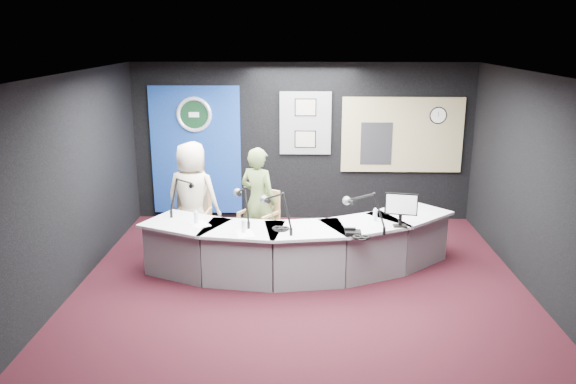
{
  "coord_description": "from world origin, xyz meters",
  "views": [
    {
      "loc": [
        0.0,
        -7.1,
        3.3
      ],
      "look_at": [
        -0.2,
        0.8,
        1.1
      ],
      "focal_mm": 36.0,
      "sensor_mm": 36.0,
      "label": 1
    }
  ],
  "objects_px": {
    "broadcast_desk": "(298,246)",
    "person_man": "(192,197)",
    "person_woman": "(258,201)",
    "armchair_right": "(259,224)",
    "armchair_left": "(193,218)"
  },
  "relations": [
    {
      "from": "person_man",
      "to": "person_woman",
      "type": "relative_size",
      "value": 1.04
    },
    {
      "from": "armchair_right",
      "to": "person_woman",
      "type": "height_order",
      "value": "person_woman"
    },
    {
      "from": "armchair_left",
      "to": "armchair_right",
      "type": "relative_size",
      "value": 1.19
    },
    {
      "from": "armchair_right",
      "to": "armchair_left",
      "type": "bearing_deg",
      "value": -149.27
    },
    {
      "from": "armchair_left",
      "to": "person_man",
      "type": "xyz_separation_m",
      "value": [
        0.0,
        0.0,
        0.33
      ]
    },
    {
      "from": "person_woman",
      "to": "armchair_left",
      "type": "bearing_deg",
      "value": 26.21
    },
    {
      "from": "broadcast_desk",
      "to": "person_man",
      "type": "distance_m",
      "value": 1.87
    },
    {
      "from": "broadcast_desk",
      "to": "person_man",
      "type": "bearing_deg",
      "value": 154.31
    },
    {
      "from": "broadcast_desk",
      "to": "person_woman",
      "type": "distance_m",
      "value": 1.07
    },
    {
      "from": "armchair_right",
      "to": "person_woman",
      "type": "distance_m",
      "value": 0.38
    },
    {
      "from": "broadcast_desk",
      "to": "armchair_left",
      "type": "relative_size",
      "value": 4.24
    },
    {
      "from": "broadcast_desk",
      "to": "person_woman",
      "type": "xyz_separation_m",
      "value": [
        -0.61,
        0.75,
        0.45
      ]
    },
    {
      "from": "armchair_right",
      "to": "person_man",
      "type": "bearing_deg",
      "value": -149.27
    },
    {
      "from": "armchair_left",
      "to": "person_woman",
      "type": "relative_size",
      "value": 0.64
    },
    {
      "from": "person_man",
      "to": "person_woman",
      "type": "height_order",
      "value": "person_man"
    }
  ]
}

